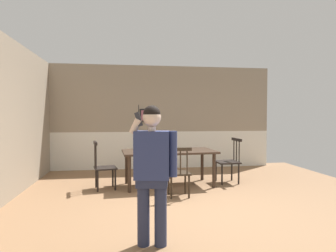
% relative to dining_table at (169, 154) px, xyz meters
% --- Properties ---
extents(ground_plane, '(7.80, 7.80, 0.00)m').
position_rel_dining_table_xyz_m(ground_plane, '(0.14, -1.44, -0.67)').
color(ground_plane, '#846042').
extents(room_back_partition, '(6.17, 0.17, 2.86)m').
position_rel_dining_table_xyz_m(room_back_partition, '(0.14, 2.11, 0.71)').
color(room_back_partition, gray).
rests_on(room_back_partition, ground_plane).
extents(dining_table, '(1.98, 1.07, 0.75)m').
position_rel_dining_table_xyz_m(dining_table, '(0.00, 0.00, 0.00)').
color(dining_table, '#38281E').
rests_on(dining_table, ground_plane).
extents(chair_near_window, '(0.44, 0.44, 0.96)m').
position_rel_dining_table_xyz_m(chair_near_window, '(-0.05, 0.86, -0.20)').
color(chair_near_window, '#513823').
rests_on(chair_near_window, ground_plane).
extents(chair_by_doorway, '(0.49, 0.49, 0.98)m').
position_rel_dining_table_xyz_m(chair_by_doorway, '(1.35, 0.09, -0.19)').
color(chair_by_doorway, black).
rests_on(chair_by_doorway, ground_plane).
extents(chair_at_table_head, '(0.50, 0.50, 0.96)m').
position_rel_dining_table_xyz_m(chair_at_table_head, '(-1.35, -0.09, -0.21)').
color(chair_at_table_head, black).
rests_on(chair_at_table_head, ground_plane).
extents(chair_opposite_corner, '(0.40, 0.40, 0.92)m').
position_rel_dining_table_xyz_m(chair_opposite_corner, '(0.05, -0.86, -0.22)').
color(chair_opposite_corner, '#2D2319').
rests_on(chair_opposite_corner, ground_plane).
extents(person_figure, '(0.55, 0.28, 1.61)m').
position_rel_dining_table_xyz_m(person_figure, '(-0.61, -2.79, 0.24)').
color(person_figure, '#282E49').
rests_on(person_figure, ground_plane).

